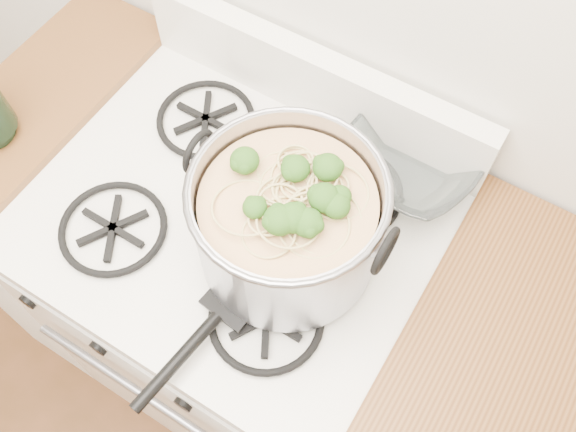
% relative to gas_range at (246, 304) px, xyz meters
% --- Properties ---
extents(gas_range, '(0.76, 0.66, 0.92)m').
position_rel_gas_range_xyz_m(gas_range, '(0.00, 0.00, 0.00)').
color(gas_range, white).
rests_on(gas_range, ground).
extents(counter_left, '(0.25, 0.65, 0.92)m').
position_rel_gas_range_xyz_m(counter_left, '(-0.51, 0.00, 0.02)').
color(counter_left, silver).
rests_on(counter_left, ground).
extents(stock_pot, '(0.36, 0.33, 0.22)m').
position_rel_gas_range_xyz_m(stock_pot, '(0.14, -0.02, 0.59)').
color(stock_pot, '#9898A0').
rests_on(stock_pot, gas_range).
extents(spatula, '(0.32, 0.34, 0.02)m').
position_rel_gas_range_xyz_m(spatula, '(0.11, -0.14, 0.50)').
color(spatula, black).
rests_on(spatula, gas_range).
extents(glass_bowl, '(0.12, 0.12, 0.03)m').
position_rel_gas_range_xyz_m(glass_bowl, '(0.24, 0.26, 0.50)').
color(glass_bowl, white).
rests_on(glass_bowl, gas_range).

